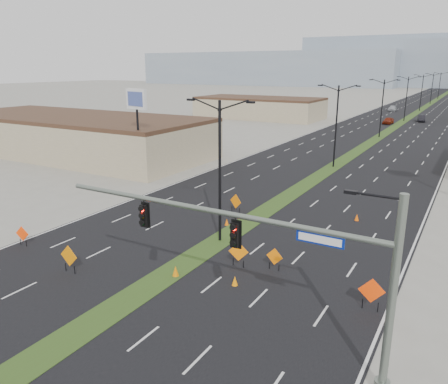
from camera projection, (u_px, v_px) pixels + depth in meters
The scene contains 29 objects.
ground at pixel (97, 321), 21.64m from camera, with size 600.00×600.00×0.00m, color gray.
road_surface at pixel (406, 119), 104.76m from camera, with size 25.00×400.00×0.02m, color black.
median_strip at pixel (406, 119), 104.76m from camera, with size 2.00×400.00×0.04m, color #324A1A.
building_sw_near at pixel (75, 136), 62.77m from camera, with size 40.00×16.00×5.00m, color tan.
building_sw_far at pixel (259, 109), 107.11m from camera, with size 30.00×14.00×4.50m, color tan.
mesa_west at pixel (267, 68), 309.24m from camera, with size 180.00×50.00×22.00m, color #8290A1.
mesa_backdrop at pixel (412, 61), 297.70m from camera, with size 140.00×50.00×32.00m, color #8290A1.
signal_mast at pixel (275, 253), 17.85m from camera, with size 16.30×0.60×8.00m.
streetlight_0 at pixel (220, 168), 30.11m from camera, with size 5.15×0.24×10.02m.
streetlight_1 at pixel (336, 124), 53.39m from camera, with size 5.15×0.24×10.02m.
streetlight_2 at pixel (382, 106), 76.67m from camera, with size 5.15×0.24×10.02m.
streetlight_3 at pixel (406, 97), 99.94m from camera, with size 5.15×0.24×10.02m.
streetlight_4 at pixel (422, 91), 123.22m from camera, with size 5.15×0.24×10.02m.
streetlight_5 at pixel (432, 88), 146.49m from camera, with size 5.15×0.24×10.02m.
streetlight_6 at pixel (440, 85), 169.77m from camera, with size 5.15×0.24×10.02m.
car_left at pixel (388, 121), 95.95m from camera, with size 1.72×4.28×1.46m, color maroon.
car_mid at pixel (421, 118), 99.94m from camera, with size 1.59×4.55×1.50m, color black.
car_far at pixel (392, 109), 123.97m from camera, with size 1.99×4.91×1.42m, color #A8ACB2.
construction_sign_0 at pixel (22, 234), 30.49m from camera, with size 1.07×0.24×1.44m.
construction_sign_1 at pixel (69, 257), 26.40m from camera, with size 1.34×0.08×1.79m.
construction_sign_2 at pixel (236, 202), 37.30m from camera, with size 1.23×0.41×1.70m.
construction_sign_3 at pixel (238, 252), 27.20m from camera, with size 1.21×0.42×1.67m.
construction_sign_4 at pixel (274, 257), 26.80m from camera, with size 1.09×0.08×1.46m.
construction_sign_5 at pixel (372, 292), 22.29m from camera, with size 1.32×0.35×1.80m.
cone_0 at pixel (176, 271), 26.13m from camera, with size 0.41×0.41×0.68m, color orange.
cone_1 at pixel (235, 281), 25.04m from camera, with size 0.35×0.35×0.59m, color orange.
cone_2 at pixel (357, 217), 35.62m from camera, with size 0.35×0.35×0.59m, color #F65B05.
cone_3 at pixel (227, 222), 34.57m from camera, with size 0.34×0.34×0.56m, color #EF6005.
pole_sign_west at pixel (137, 106), 46.67m from camera, with size 3.23×1.08×9.91m.
Camera 1 is at (15.01, -13.29, 12.12)m, focal length 35.00 mm.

